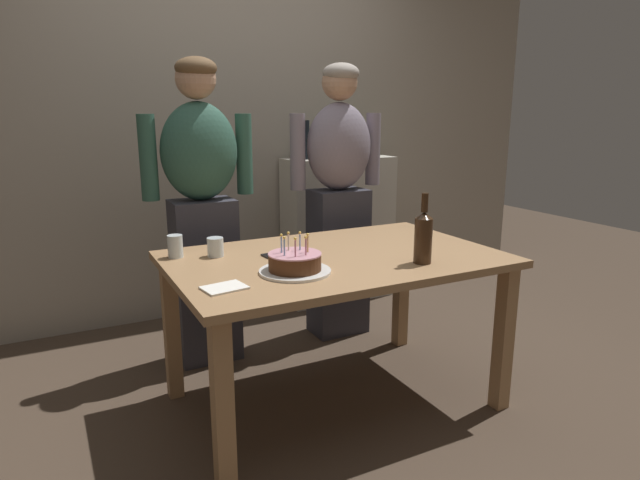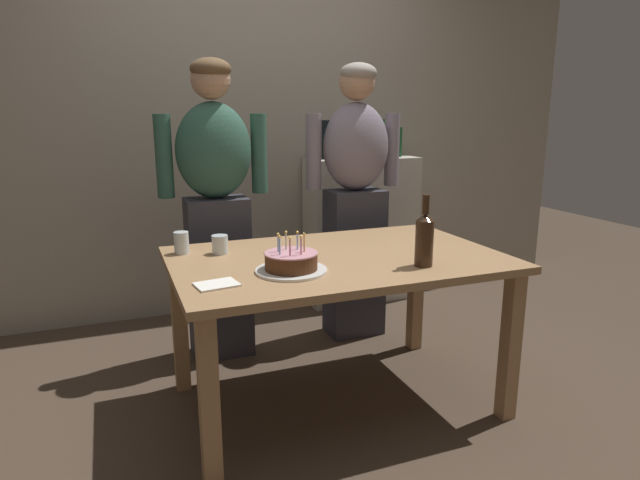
% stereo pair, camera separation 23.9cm
% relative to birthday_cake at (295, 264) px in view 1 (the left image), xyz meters
% --- Properties ---
extents(ground_plane, '(10.00, 10.00, 0.00)m').
position_rel_birthday_cake_xyz_m(ground_plane, '(0.28, 0.16, -0.78)').
color(ground_plane, '#47382B').
extents(back_wall, '(5.20, 0.10, 2.60)m').
position_rel_birthday_cake_xyz_m(back_wall, '(0.28, 1.71, 0.52)').
color(back_wall, '#9E9384').
rests_on(back_wall, ground_plane).
extents(dining_table, '(1.50, 0.96, 0.74)m').
position_rel_birthday_cake_xyz_m(dining_table, '(0.28, 0.16, -0.14)').
color(dining_table, '#A37A51').
rests_on(dining_table, ground_plane).
extents(birthday_cake, '(0.30, 0.30, 0.16)m').
position_rel_birthday_cake_xyz_m(birthday_cake, '(0.00, 0.00, 0.00)').
color(birthday_cake, white).
rests_on(birthday_cake, dining_table).
extents(water_glass_near, '(0.07, 0.07, 0.09)m').
position_rel_birthday_cake_xyz_m(water_glass_near, '(-0.22, 0.40, 0.01)').
color(water_glass_near, silver).
rests_on(water_glass_near, dining_table).
extents(water_glass_far, '(0.07, 0.07, 0.10)m').
position_rel_birthday_cake_xyz_m(water_glass_far, '(-0.38, 0.47, 0.01)').
color(water_glass_far, silver).
rests_on(water_glass_far, dining_table).
extents(wine_bottle, '(0.08, 0.08, 0.31)m').
position_rel_birthday_cake_xyz_m(wine_bottle, '(0.56, -0.12, 0.08)').
color(wine_bottle, '#382314').
rests_on(wine_bottle, dining_table).
extents(cell_phone, '(0.15, 0.08, 0.01)m').
position_rel_birthday_cake_xyz_m(cell_phone, '(0.05, 0.29, -0.03)').
color(cell_phone, black).
rests_on(cell_phone, dining_table).
extents(napkin_stack, '(0.17, 0.14, 0.01)m').
position_rel_birthday_cake_xyz_m(napkin_stack, '(-0.32, -0.07, -0.03)').
color(napkin_stack, white).
rests_on(napkin_stack, dining_table).
extents(person_man_bearded, '(0.61, 0.27, 1.66)m').
position_rel_birthday_cake_xyz_m(person_man_bearded, '(-0.13, 0.92, 0.10)').
color(person_man_bearded, '#33333D').
rests_on(person_man_bearded, ground_plane).
extents(person_woman_cardigan, '(0.61, 0.27, 1.66)m').
position_rel_birthday_cake_xyz_m(person_woman_cardigan, '(0.72, 0.92, 0.10)').
color(person_woman_cardigan, '#33333D').
rests_on(person_woman_cardigan, ground_plane).
extents(shelf_cabinet, '(0.82, 0.30, 1.33)m').
position_rel_birthday_cake_xyz_m(shelf_cabinet, '(1.04, 1.49, -0.23)').
color(shelf_cabinet, beige).
rests_on(shelf_cabinet, ground_plane).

